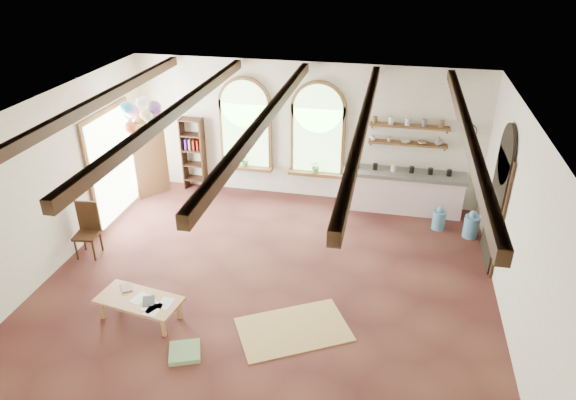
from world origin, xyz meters
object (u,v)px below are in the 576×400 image
(kitchen_counter, at_px, (402,191))
(side_chair, at_px, (89,241))
(balloon_cluster, at_px, (142,114))
(coffee_table, at_px, (139,301))

(kitchen_counter, distance_m, side_chair, 6.74)
(kitchen_counter, distance_m, balloon_cluster, 5.90)
(coffee_table, relative_size, side_chair, 1.34)
(side_chair, xyz_separation_m, balloon_cluster, (0.53, 1.79, 2.04))
(side_chair, bearing_deg, kitchen_counter, 27.88)
(side_chair, bearing_deg, balloon_cluster, 73.56)
(coffee_table, bearing_deg, side_chair, 139.99)
(kitchen_counter, xyz_separation_m, balloon_cluster, (-5.42, -1.36, 1.87))
(side_chair, height_order, balloon_cluster, balloon_cluster)
(balloon_cluster, bearing_deg, coffee_table, -68.49)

